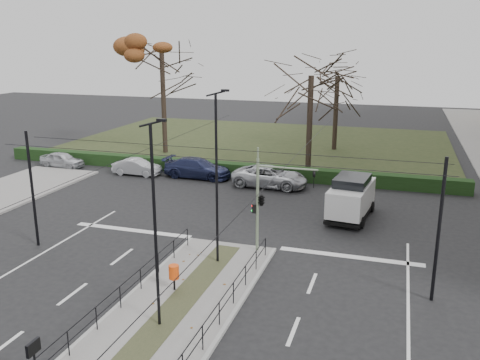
% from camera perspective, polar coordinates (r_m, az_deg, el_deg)
% --- Properties ---
extents(ground, '(140.00, 140.00, 0.00)m').
position_cam_1_polar(ground, '(22.28, -5.08, -12.04)').
color(ground, black).
rests_on(ground, ground).
extents(median_island, '(4.40, 15.00, 0.14)m').
position_cam_1_polar(median_island, '(20.25, -7.88, -14.90)').
color(median_island, slate).
rests_on(median_island, ground).
extents(park, '(38.00, 26.00, 0.10)m').
position_cam_1_polar(park, '(53.05, 2.19, 4.21)').
color(park, '#252F17').
rests_on(park, ground).
extents(hedge, '(38.00, 1.00, 1.00)m').
position_cam_1_polar(hedge, '(40.49, -2.87, 1.38)').
color(hedge, black).
rests_on(hedge, ground).
extents(median_railing, '(4.14, 13.24, 0.92)m').
position_cam_1_polar(median_railing, '(19.73, -8.10, -12.75)').
color(median_railing, black).
rests_on(median_railing, median_island).
extents(catenary, '(20.00, 34.00, 6.00)m').
position_cam_1_polar(catenary, '(22.36, -3.69, -2.41)').
color(catenary, black).
rests_on(catenary, ground).
extents(traffic_light, '(3.19, 1.83, 4.69)m').
position_cam_1_polar(traffic_light, '(24.61, 2.59, -2.07)').
color(traffic_light, slate).
rests_on(traffic_light, median_island).
extents(litter_bin, '(0.43, 0.43, 1.10)m').
position_cam_1_polar(litter_bin, '(21.63, -7.43, -10.25)').
color(litter_bin, black).
rests_on(litter_bin, median_island).
extents(info_panel, '(0.11, 0.52, 1.98)m').
position_cam_1_polar(info_panel, '(16.17, -22.14, -17.71)').
color(info_panel, black).
rests_on(info_panel, median_island).
extents(streetlamp_median_near, '(0.64, 0.13, 7.63)m').
position_cam_1_polar(streetlamp_median_near, '(17.99, -9.48, -5.04)').
color(streetlamp_median_near, black).
rests_on(streetlamp_median_near, median_island).
extents(streetlamp_median_far, '(0.68, 0.14, 8.08)m').
position_cam_1_polar(streetlamp_median_far, '(23.02, -2.60, 0.27)').
color(streetlamp_median_far, black).
rests_on(streetlamp_median_far, median_island).
extents(parked_car_first, '(3.87, 1.71, 1.30)m').
position_cam_1_polar(parked_car_first, '(45.09, -19.35, 2.15)').
color(parked_car_first, '#B0B3B9').
rests_on(parked_car_first, ground).
extents(parked_car_second, '(3.87, 1.35, 1.27)m').
position_cam_1_polar(parked_car_second, '(40.93, -11.49, 1.43)').
color(parked_car_second, '#B0B3B9').
rests_on(parked_car_second, ground).
extents(parked_car_third, '(5.32, 2.26, 1.53)m').
position_cam_1_polar(parked_car_third, '(39.44, -4.79, 1.36)').
color(parked_car_third, '#1D2345').
rests_on(parked_car_third, ground).
extents(parked_car_fourth, '(5.51, 2.63, 1.51)m').
position_cam_1_polar(parked_car_fourth, '(36.89, 3.38, 0.40)').
color(parked_car_fourth, '#B0B3B9').
rests_on(parked_car_fourth, ground).
extents(white_van, '(2.63, 5.03, 2.54)m').
position_cam_1_polar(white_van, '(30.91, 12.39, -1.81)').
color(white_van, silver).
rests_on(white_van, ground).
extents(rust_tree, '(8.14, 8.14, 12.29)m').
position_cam_1_polar(rust_tree, '(47.63, -8.80, 14.15)').
color(rust_tree, black).
rests_on(rust_tree, park).
extents(bare_tree_center, '(5.78, 5.78, 9.32)m').
position_cam_1_polar(bare_tree_center, '(49.51, 10.87, 10.81)').
color(bare_tree_center, black).
rests_on(bare_tree_center, park).
extents(bare_tree_near, '(6.42, 6.42, 10.15)m').
position_cam_1_polar(bare_tree_near, '(39.49, 7.98, 10.72)').
color(bare_tree_near, black).
rests_on(bare_tree_near, park).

